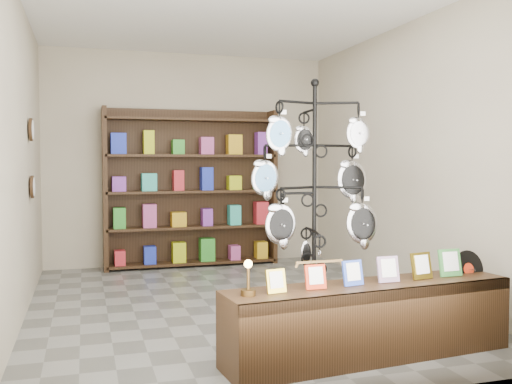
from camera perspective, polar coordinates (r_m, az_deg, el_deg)
ground at (r=5.97m, az=-2.33°, el=-11.15°), size 5.00×5.00×0.00m
room_envelope at (r=5.81m, az=-2.37°, el=6.86°), size 5.00×5.00×5.00m
display_tree at (r=4.82m, az=5.86°, el=0.44°), size 1.11×0.97×2.16m
front_shelf at (r=4.44m, az=11.34°, el=-12.47°), size 2.30×0.68×0.80m
back_shelving at (r=8.05m, az=-6.44°, el=-0.08°), size 2.42×0.36×2.20m
wall_clocks at (r=6.43m, az=-21.52°, el=3.15°), size 0.03×0.24×0.84m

